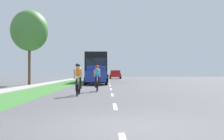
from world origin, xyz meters
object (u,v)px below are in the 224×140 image
Objects in this scene: street_tree_near at (29,31)px; bus_black at (98,66)px; cyclist_lead at (78,79)px; suv_blue at (96,75)px; cyclist_trailing at (97,78)px; pickup_red at (115,74)px.

bus_black is at bearing 60.05° from street_tree_near.
cyclist_lead is 22.97m from bus_black.
bus_black is at bearing 89.49° from cyclist_lead.
cyclist_lead is 13.28m from suv_blue.
cyclist_lead is 0.25× the size of street_tree_near.
suv_blue is at bearing 92.43° from cyclist_trailing.
cyclist_lead is 0.15× the size of bus_black.
street_tree_near is (-8.83, -28.90, 4.23)m from pickup_red.
bus_black is 18.72m from pickup_red.
bus_black is 2.27× the size of pickup_red.
cyclist_trailing is 0.25× the size of street_tree_near.
suv_blue is at bearing 6.99° from street_tree_near.
suv_blue is at bearing -95.32° from pickup_red.
cyclist_trailing is at bearing -54.58° from street_tree_near.
cyclist_lead is 14.43m from street_tree_near.
suv_blue is at bearing -88.78° from bus_black.
pickup_red is at bearing 73.00° from street_tree_near.
suv_blue is 28.26m from pickup_red.
bus_black reaches higher than cyclist_lead.
suv_blue is (-0.43, 10.10, 0.14)m from cyclist_trailing.
bus_black is (-0.21, 9.67, 1.03)m from suv_blue.
suv_blue is 0.92× the size of pickup_red.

